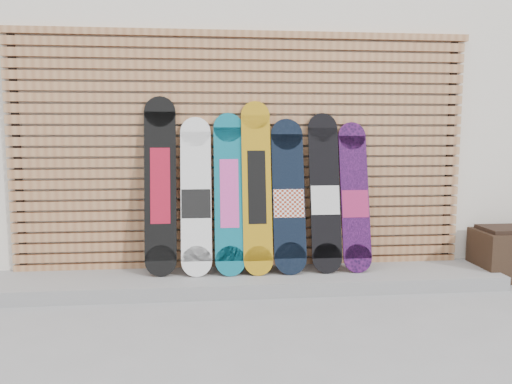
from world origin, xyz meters
TOP-DOWN VIEW (x-y plane):
  - ground at (0.00, 0.00)m, footprint 80.00×80.00m
  - building at (0.50, 3.50)m, footprint 12.00×5.00m
  - concrete_step at (-0.15, 0.68)m, footprint 4.60×0.70m
  - slat_wall at (-0.15, 0.97)m, footprint 4.26×0.08m
  - snowboard_0 at (-0.90, 0.79)m, footprint 0.28×0.30m
  - snowboard_1 at (-0.58, 0.77)m, footprint 0.27×0.34m
  - snowboard_2 at (-0.29, 0.77)m, footprint 0.27×0.35m
  - snowboard_3 at (-0.04, 0.77)m, footprint 0.26×0.35m
  - snowboard_4 at (0.25, 0.76)m, footprint 0.29×0.36m
  - snowboard_5 at (0.59, 0.77)m, footprint 0.28×0.35m
  - snowboard_6 at (0.87, 0.77)m, footprint 0.26×0.35m

SIDE VIEW (x-z plane):
  - ground at x=0.00m, z-range 0.00..0.00m
  - concrete_step at x=-0.15m, z-range 0.00..0.12m
  - snowboard_6 at x=0.87m, z-range 0.11..1.47m
  - snowboard_4 at x=0.25m, z-range 0.11..1.50m
  - snowboard_1 at x=-0.58m, z-range 0.11..1.51m
  - snowboard_5 at x=0.59m, z-range 0.11..1.55m
  - snowboard_2 at x=-0.29m, z-range 0.12..1.56m
  - snowboard_3 at x=-0.04m, z-range 0.12..1.67m
  - snowboard_0 at x=-0.90m, z-range 0.12..1.70m
  - slat_wall at x=-0.15m, z-range 0.06..2.35m
  - building at x=0.50m, z-range 0.00..3.60m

